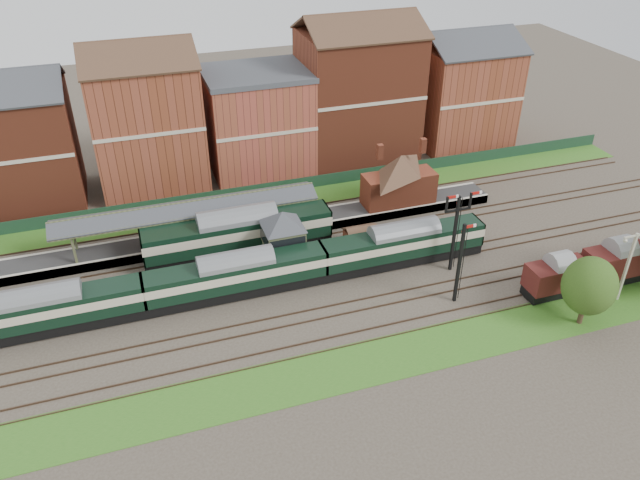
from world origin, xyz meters
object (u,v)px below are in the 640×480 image
object	(u,v)px
signal_box	(283,237)
semaphore_bracket	(456,228)
platform_railcar	(238,233)
dmu_train	(237,275)
goods_van_a	(557,277)

from	to	relation	value
signal_box	semaphore_bracket	distance (m)	16.16
semaphore_bracket	platform_railcar	world-z (taller)	semaphore_bracket
semaphore_bracket	dmu_train	bearing A→B (deg)	172.97
signal_box	semaphore_bracket	world-z (taller)	semaphore_bracket
goods_van_a	platform_railcar	bearing A→B (deg)	148.88
dmu_train	platform_railcar	world-z (taller)	platform_railcar
dmu_train	platform_railcar	distance (m)	6.69
platform_railcar	goods_van_a	distance (m)	30.00
goods_van_a	dmu_train	bearing A→B (deg)	161.70
dmu_train	goods_van_a	size ratio (longest dim) A/B	8.66
signal_box	goods_van_a	size ratio (longest dim) A/B	1.06
dmu_train	goods_van_a	world-z (taller)	dmu_train
dmu_train	platform_railcar	xyz separation A→B (m)	(1.54, 6.50, 0.29)
semaphore_bracket	signal_box	bearing A→B (deg)	159.08
signal_box	semaphore_bracket	size ratio (longest dim) A/B	0.73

